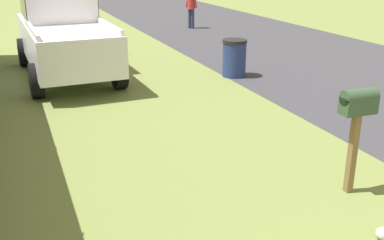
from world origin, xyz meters
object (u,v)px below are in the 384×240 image
object	(u,v)px
trash_bin	(234,58)
pedestrian	(191,6)
mailbox	(358,111)
pickup_truck	(63,32)

from	to	relation	value
trash_bin	pedestrian	size ratio (longest dim) A/B	0.59
mailbox	pedestrian	world-z (taller)	pedestrian
mailbox	pedestrian	distance (m)	14.16
pickup_truck	trash_bin	distance (m)	4.35
pickup_truck	trash_bin	world-z (taller)	pickup_truck
mailbox	trash_bin	world-z (taller)	mailbox
pickup_truck	trash_bin	xyz separation A→B (m)	(-1.75, -3.93, -0.63)
mailbox	pickup_truck	bearing A→B (deg)	20.61
trash_bin	pedestrian	xyz separation A→B (m)	(7.79, -1.93, 0.43)
trash_bin	pedestrian	distance (m)	8.04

